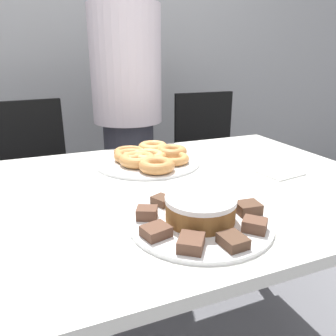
# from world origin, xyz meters

# --- Properties ---
(wall_back) EXTENTS (8.00, 0.05, 2.60)m
(wall_back) POSITION_xyz_m (0.00, 1.58, 1.30)
(wall_back) COLOR #A8AAAD
(wall_back) RESTS_ON ground_plane
(table) EXTENTS (1.51, 0.96, 0.73)m
(table) POSITION_xyz_m (0.00, 0.00, 0.64)
(table) COLOR silver
(table) RESTS_ON ground_plane
(person_standing) EXTENTS (0.38, 0.38, 1.57)m
(person_standing) POSITION_xyz_m (0.18, 0.90, 0.82)
(person_standing) COLOR #383842
(person_standing) RESTS_ON ground_plane
(office_chair_left) EXTENTS (0.50, 0.50, 0.90)m
(office_chair_left) POSITION_xyz_m (-0.34, 0.82, 0.43)
(office_chair_left) COLOR black
(office_chair_left) RESTS_ON ground_plane
(office_chair_right) EXTENTS (0.44, 0.44, 0.90)m
(office_chair_right) POSITION_xyz_m (0.70, 0.82, 0.43)
(office_chair_right) COLOR black
(office_chair_right) RESTS_ON ground_plane
(plate_cake) EXTENTS (0.35, 0.35, 0.01)m
(plate_cake) POSITION_xyz_m (0.04, -0.26, 0.73)
(plate_cake) COLOR white
(plate_cake) RESTS_ON table
(plate_donuts) EXTENTS (0.39, 0.39, 0.01)m
(plate_donuts) POSITION_xyz_m (0.08, 0.24, 0.73)
(plate_donuts) COLOR white
(plate_donuts) RESTS_ON table
(frosted_cake) EXTENTS (0.17, 0.17, 0.06)m
(frosted_cake) POSITION_xyz_m (0.04, -0.26, 0.77)
(frosted_cake) COLOR brown
(frosted_cake) RESTS_ON plate_cake
(lamington_0) EXTENTS (0.06, 0.06, 0.02)m
(lamington_0) POSITION_xyz_m (-0.01, -0.14, 0.75)
(lamington_0) COLOR #513828
(lamington_0) RESTS_ON plate_cake
(lamington_1) EXTENTS (0.06, 0.06, 0.03)m
(lamington_1) POSITION_xyz_m (-0.08, -0.20, 0.75)
(lamington_1) COLOR brown
(lamington_1) RESTS_ON plate_cake
(lamington_2) EXTENTS (0.07, 0.06, 0.02)m
(lamington_2) POSITION_xyz_m (-0.09, -0.29, 0.75)
(lamington_2) COLOR brown
(lamington_2) RESTS_ON plate_cake
(lamington_3) EXTENTS (0.08, 0.08, 0.03)m
(lamington_3) POSITION_xyz_m (-0.04, -0.36, 0.75)
(lamington_3) COLOR brown
(lamington_3) RESTS_ON plate_cake
(lamington_4) EXTENTS (0.05, 0.06, 0.02)m
(lamington_4) POSITION_xyz_m (0.05, -0.39, 0.75)
(lamington_4) COLOR #513828
(lamington_4) RESTS_ON plate_cake
(lamington_5) EXTENTS (0.07, 0.07, 0.03)m
(lamington_5) POSITION_xyz_m (0.13, -0.35, 0.75)
(lamington_5) COLOR brown
(lamington_5) RESTS_ON plate_cake
(lamington_6) EXTENTS (0.06, 0.05, 0.03)m
(lamington_6) POSITION_xyz_m (0.17, -0.27, 0.75)
(lamington_6) COLOR #513828
(lamington_6) RESTS_ON plate_cake
(lamington_7) EXTENTS (0.06, 0.06, 0.02)m
(lamington_7) POSITION_xyz_m (0.14, -0.19, 0.75)
(lamington_7) COLOR brown
(lamington_7) RESTS_ON plate_cake
(lamington_8) EXTENTS (0.06, 0.06, 0.02)m
(lamington_8) POSITION_xyz_m (0.07, -0.14, 0.75)
(lamington_8) COLOR #513828
(lamington_8) RESTS_ON plate_cake
(donut_0) EXTENTS (0.13, 0.13, 0.03)m
(donut_0) POSITION_xyz_m (0.08, 0.24, 0.75)
(donut_0) COLOR #E5AD66
(donut_0) RESTS_ON plate_donuts
(donut_1) EXTENTS (0.12, 0.12, 0.04)m
(donut_1) POSITION_xyz_m (0.18, 0.25, 0.75)
(donut_1) COLOR #C68447
(donut_1) RESTS_ON plate_donuts
(donut_2) EXTENTS (0.12, 0.12, 0.04)m
(donut_2) POSITION_xyz_m (0.13, 0.34, 0.75)
(donut_2) COLOR tan
(donut_2) RESTS_ON plate_donuts
(donut_3) EXTENTS (0.12, 0.12, 0.03)m
(donut_3) POSITION_xyz_m (0.03, 0.33, 0.75)
(donut_3) COLOR #C68447
(donut_3) RESTS_ON plate_donuts
(donut_4) EXTENTS (0.13, 0.13, 0.03)m
(donut_4) POSITION_xyz_m (0.02, 0.26, 0.75)
(donut_4) COLOR #C68447
(donut_4) RESTS_ON plate_donuts
(donut_5) EXTENTS (0.13, 0.13, 0.04)m
(donut_5) POSITION_xyz_m (0.03, 0.20, 0.75)
(donut_5) COLOR #D18E4C
(donut_5) RESTS_ON plate_donuts
(donut_6) EXTENTS (0.12, 0.12, 0.04)m
(donut_6) POSITION_xyz_m (0.07, 0.11, 0.75)
(donut_6) COLOR #C68447
(donut_6) RESTS_ON plate_donuts
(donut_7) EXTENTS (0.12, 0.12, 0.03)m
(donut_7) POSITION_xyz_m (0.15, 0.18, 0.75)
(donut_7) COLOR #D18E4C
(donut_7) RESTS_ON plate_donuts
(napkin) EXTENTS (0.15, 0.12, 0.01)m
(napkin) POSITION_xyz_m (0.46, -0.05, 0.73)
(napkin) COLOR white
(napkin) RESTS_ON table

